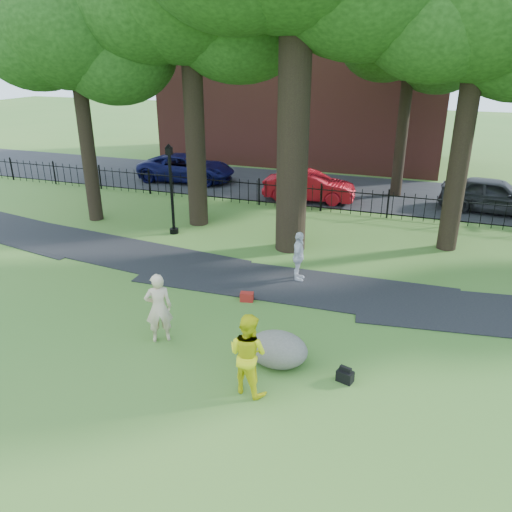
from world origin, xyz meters
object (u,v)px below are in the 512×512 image
at_px(boulder, 278,347).
at_px(red_sedan, 309,186).
at_px(lamppost, 172,191).
at_px(woman, 159,308).
at_px(man, 248,354).

height_order(boulder, red_sedan, red_sedan).
bearing_deg(lamppost, woman, -66.52).
height_order(woman, lamppost, lamppost).
xyz_separation_m(woman, lamppost, (-3.60, 7.33, 0.85)).
height_order(lamppost, red_sedan, lamppost).
bearing_deg(boulder, woman, -179.05).
distance_m(man, boulder, 1.34).
xyz_separation_m(woman, man, (2.81, -1.16, 0.01)).
bearing_deg(man, boulder, -87.60).
xyz_separation_m(man, lamppost, (-6.41, 8.48, 0.84)).
xyz_separation_m(woman, red_sedan, (0.35, 13.85, -0.19)).
relative_size(lamppost, red_sedan, 0.82).
relative_size(man, boulder, 1.29).
bearing_deg(woman, lamppost, -97.39).
relative_size(woman, lamppost, 0.51).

